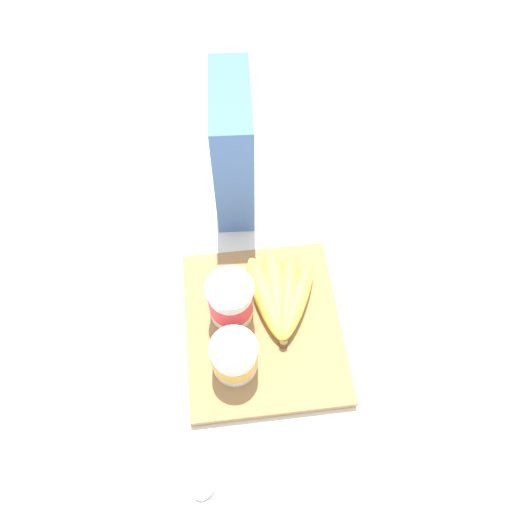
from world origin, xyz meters
The scene contains 7 objects.
ground_plane centered at (0.00, 0.00, 0.00)m, with size 2.40×2.40×0.00m, color silver.
cutting_board centered at (0.00, 0.00, 0.01)m, with size 0.30×0.26×0.02m, color #A37A4C.
cereal_box centered at (0.30, 0.02, 0.13)m, with size 0.19×0.07×0.25m, color #4770B7.
yogurt_cup_front centered at (-0.06, 0.05, 0.06)m, with size 0.07×0.07×0.08m.
yogurt_cup_back centered at (0.03, 0.05, 0.06)m, with size 0.08×0.08×0.09m.
banana_bunch centered at (0.04, -0.04, 0.04)m, with size 0.18×0.14×0.04m.
spoon centered at (-0.22, 0.09, 0.01)m, with size 0.09×0.12×0.01m.
Camera 1 is at (-0.32, 0.05, 0.78)m, focal length 34.77 mm.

